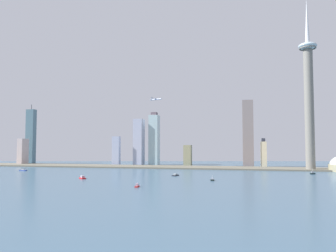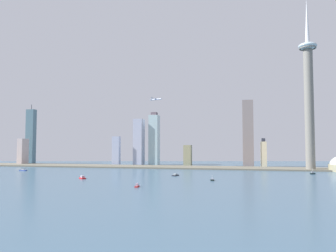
% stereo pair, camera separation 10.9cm
% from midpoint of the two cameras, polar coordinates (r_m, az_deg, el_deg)
% --- Properties ---
extents(waterfront_pier, '(914.99, 79.43, 2.93)m').
position_cam_midpoint_polar(waterfront_pier, '(724.08, -2.60, -7.18)').
color(waterfront_pier, '#696455').
rests_on(waterfront_pier, ground).
extents(observation_tower, '(35.23, 35.23, 344.16)m').
position_cam_midpoint_polar(observation_tower, '(700.53, 23.48, 5.82)').
color(observation_tower, slate).
rests_on(observation_tower, ground).
extents(skyscraper_0, '(22.76, 15.74, 159.44)m').
position_cam_midpoint_polar(skyscraper_0, '(949.98, -22.96, -1.70)').
color(skyscraper_0, slate).
rests_on(skyscraper_0, ground).
extents(skyscraper_1, '(12.17, 27.93, 65.03)m').
position_cam_midpoint_polar(skyscraper_1, '(771.74, 16.44, -4.67)').
color(skyscraper_1, beige).
rests_on(skyscraper_1, ground).
extents(skyscraper_2, '(17.79, 21.35, 49.62)m').
position_cam_midpoint_polar(skyscraper_2, '(773.60, 3.48, -5.20)').
color(skyscraper_2, gray).
rests_on(skyscraper_2, ground).
extents(skyscraper_3, '(22.89, 27.23, 131.55)m').
position_cam_midpoint_polar(skyscraper_3, '(811.18, -2.44, -2.39)').
color(skyscraper_3, '#A3BEC3').
rests_on(skyscraper_3, ground).
extents(skyscraper_4, '(14.51, 27.56, 65.92)m').
position_cam_midpoint_polar(skyscraper_4, '(903.87, -24.14, -4.13)').
color(skyscraper_4, '#C2AFAD').
rests_on(skyscraper_4, ground).
extents(skyscraper_5, '(24.09, 13.72, 151.95)m').
position_cam_midpoint_polar(skyscraper_5, '(757.30, 13.87, -1.27)').
color(skyscraper_5, gray).
rests_on(skyscraper_5, ground).
extents(skyscraper_6, '(22.23, 27.36, 114.28)m').
position_cam_midpoint_polar(skyscraper_6, '(810.92, -5.14, -2.82)').
color(skyscraper_6, '#A6ACC5').
rests_on(skyscraper_6, ground).
extents(skyscraper_7, '(18.15, 12.42, 70.78)m').
position_cam_midpoint_polar(skyscraper_7, '(807.75, -9.09, -4.33)').
color(skyscraper_7, '#9EA8C7').
rests_on(skyscraper_7, ground).
extents(boat_0, '(4.15, 10.36, 4.50)m').
position_cam_midpoint_polar(boat_0, '(390.96, -5.47, -10.40)').
color(boat_0, red).
rests_on(boat_0, ground).
extents(boat_1, '(9.22, 17.43, 3.74)m').
position_cam_midpoint_polar(boat_1, '(530.70, 1.29, -8.58)').
color(boat_1, black).
rests_on(boat_1, ground).
extents(boat_2, '(9.25, 4.81, 9.97)m').
position_cam_midpoint_polar(boat_2, '(609.32, 24.07, -7.58)').
color(boat_2, black).
rests_on(boat_2, ground).
extents(boat_3, '(16.97, 7.35, 6.75)m').
position_cam_midpoint_polar(boat_3, '(691.08, -24.11, -7.10)').
color(boat_3, '#284090').
rests_on(boat_3, ground).
extents(boat_4, '(14.39, 14.14, 4.62)m').
position_cam_midpoint_polar(boat_4, '(500.07, -14.79, -8.76)').
color(boat_4, red).
rests_on(boat_4, ground).
extents(boat_6, '(6.47, 12.67, 7.88)m').
position_cam_midpoint_polar(boat_6, '(463.94, 7.76, -9.33)').
color(boat_6, black).
rests_on(boat_6, ground).
extents(airplane, '(31.13, 28.69, 8.19)m').
position_cam_midpoint_polar(airplane, '(760.23, -2.11, 4.73)').
color(airplane, '#A6B0CE').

